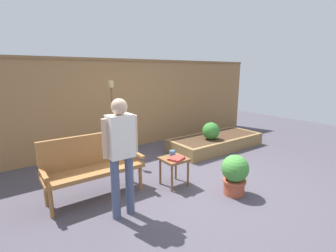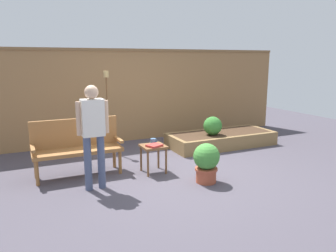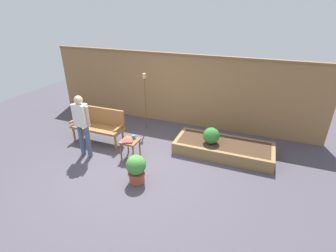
% 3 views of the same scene
% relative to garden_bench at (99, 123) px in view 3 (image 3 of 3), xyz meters
% --- Properties ---
extents(ground_plane, '(14.00, 14.00, 0.00)m').
position_rel_garden_bench_xyz_m(ground_plane, '(1.51, -0.67, -0.54)').
color(ground_plane, '#47424C').
extents(fence_back, '(8.40, 0.14, 2.16)m').
position_rel_garden_bench_xyz_m(fence_back, '(1.51, 1.93, 0.55)').
color(fence_back, olive).
rests_on(fence_back, ground_plane).
extents(garden_bench, '(1.44, 0.48, 0.94)m').
position_rel_garden_bench_xyz_m(garden_bench, '(0.00, 0.00, 0.00)').
color(garden_bench, '#936033').
rests_on(garden_bench, ground_plane).
extents(side_table, '(0.40, 0.40, 0.48)m').
position_rel_garden_bench_xyz_m(side_table, '(1.20, -0.46, -0.15)').
color(side_table, brown).
rests_on(side_table, ground_plane).
extents(cup_on_table, '(0.13, 0.09, 0.09)m').
position_rel_garden_bench_xyz_m(cup_on_table, '(1.24, -0.35, -0.02)').
color(cup_on_table, teal).
rests_on(cup_on_table, side_table).
extents(book_on_table, '(0.30, 0.27, 0.03)m').
position_rel_garden_bench_xyz_m(book_on_table, '(1.19, -0.54, -0.05)').
color(book_on_table, '#B2332D').
rests_on(book_on_table, side_table).
extents(potted_boxwood, '(0.42, 0.42, 0.63)m').
position_rel_garden_bench_xyz_m(potted_boxwood, '(1.78, -1.25, -0.20)').
color(potted_boxwood, '#A84C33').
rests_on(potted_boxwood, ground_plane).
extents(raised_planter_bed, '(2.40, 1.00, 0.30)m').
position_rel_garden_bench_xyz_m(raised_planter_bed, '(3.27, 0.56, -0.39)').
color(raised_planter_bed, olive).
rests_on(raised_planter_bed, ground_plane).
extents(shrub_near_bench, '(0.40, 0.40, 0.40)m').
position_rel_garden_bench_xyz_m(shrub_near_bench, '(2.96, 0.44, -0.04)').
color(shrub_near_bench, brown).
rests_on(shrub_near_bench, raised_planter_bed).
extents(tiki_torch, '(0.10, 0.10, 1.69)m').
position_rel_garden_bench_xyz_m(tiki_torch, '(0.84, 1.15, 0.61)').
color(tiki_torch, brown).
rests_on(tiki_torch, ground_plane).
extents(person_by_bench, '(0.47, 0.20, 1.56)m').
position_rel_garden_bench_xyz_m(person_by_bench, '(0.13, -0.77, 0.39)').
color(person_by_bench, '#475170').
rests_on(person_by_bench, ground_plane).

